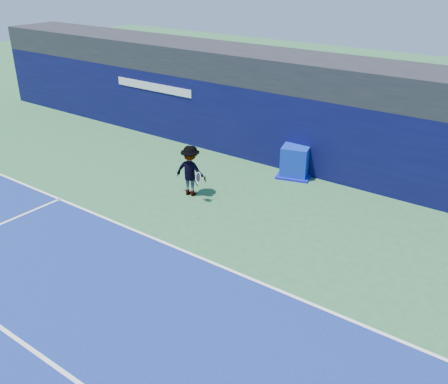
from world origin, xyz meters
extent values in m
plane|color=#2D6539|center=(0.00, 0.00, 0.00)|extent=(80.00, 80.00, 0.00)
cube|color=white|center=(0.00, 3.00, 0.01)|extent=(24.00, 0.10, 0.01)
cube|color=white|center=(0.00, -2.00, 0.01)|extent=(24.00, 0.10, 0.01)
cube|color=black|center=(0.00, 11.50, 3.60)|extent=(36.00, 3.00, 1.20)
cube|color=#090A34|center=(0.00, 10.50, 1.50)|extent=(36.00, 1.00, 3.00)
cube|color=white|center=(-7.00, 9.99, 2.35)|extent=(4.50, 0.04, 0.35)
cube|color=#0C25AD|center=(0.58, 9.77, 0.60)|extent=(1.24, 1.24, 1.20)
cube|color=#0C0EAE|center=(0.58, 9.77, 0.04)|extent=(1.55, 1.55, 0.08)
imported|color=silver|center=(-1.55, 6.06, 0.91)|extent=(1.28, 0.88, 1.83)
cylinder|color=black|center=(-1.10, 5.81, 0.65)|extent=(0.09, 0.16, 0.29)
torus|color=white|center=(-0.96, 5.76, 0.90)|extent=(0.34, 0.19, 0.33)
cylinder|color=black|center=(-0.96, 5.76, 0.90)|extent=(0.28, 0.15, 0.28)
sphere|color=#D0E119|center=(-0.86, 5.89, 0.87)|extent=(0.07, 0.07, 0.07)
camera|label=1|loc=(8.95, -6.19, 7.67)|focal=40.00mm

